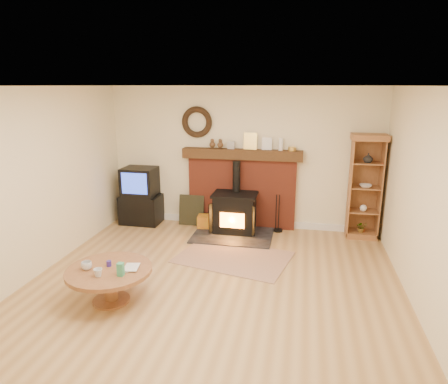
% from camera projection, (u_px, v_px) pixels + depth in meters
% --- Properties ---
extents(ground, '(5.50, 5.50, 0.00)m').
position_uv_depth(ground, '(208.00, 295.00, 5.12)').
color(ground, '#A67A45').
rests_on(ground, ground).
extents(room_shell, '(5.02, 5.52, 2.61)m').
position_uv_depth(room_shell, '(207.00, 162.00, 4.77)').
color(room_shell, beige).
rests_on(room_shell, ground).
extents(chimney_breast, '(2.20, 0.22, 1.78)m').
position_uv_depth(chimney_breast, '(242.00, 185.00, 7.44)').
color(chimney_breast, maroon).
rests_on(chimney_breast, ground).
extents(wood_stove, '(1.40, 1.00, 1.30)m').
position_uv_depth(wood_stove, '(234.00, 214.00, 7.19)').
color(wood_stove, black).
rests_on(wood_stove, ground).
extents(area_rug, '(1.89, 1.50, 0.01)m').
position_uv_depth(area_rug, '(233.00, 257.00, 6.23)').
color(area_rug, brown).
rests_on(area_rug, ground).
extents(tv_unit, '(0.75, 0.54, 1.10)m').
position_uv_depth(tv_unit, '(141.00, 197.00, 7.69)').
color(tv_unit, black).
rests_on(tv_unit, ground).
extents(curio_cabinet, '(0.58, 0.42, 1.82)m').
position_uv_depth(curio_cabinet, '(365.00, 187.00, 6.88)').
color(curio_cabinet, brown).
rests_on(curio_cabinet, ground).
extents(firelog_box, '(0.43, 0.29, 0.25)m').
position_uv_depth(firelog_box, '(209.00, 222.00, 7.47)').
color(firelog_box, yellow).
rests_on(firelog_box, ground).
extents(leaning_painting, '(0.49, 0.13, 0.58)m').
position_uv_depth(leaning_painting, '(192.00, 210.00, 7.64)').
color(leaning_painting, black).
rests_on(leaning_painting, ground).
extents(fire_tools, '(0.16, 0.16, 0.70)m').
position_uv_depth(fire_tools, '(278.00, 226.00, 7.32)').
color(fire_tools, black).
rests_on(fire_tools, ground).
extents(coffee_table, '(1.04, 1.04, 0.60)m').
position_uv_depth(coffee_table, '(109.00, 275.00, 4.88)').
color(coffee_table, brown).
rests_on(coffee_table, ground).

